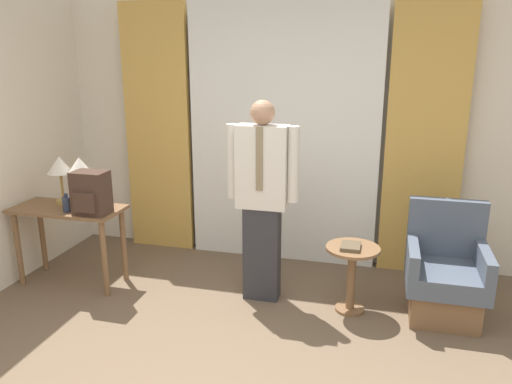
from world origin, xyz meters
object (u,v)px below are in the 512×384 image
table_lamp_right (80,169)px  person (262,194)px  desk (69,222)px  armchair (445,277)px  table_lamp_left (60,168)px  book (351,246)px  side_table (352,268)px  backpack (91,193)px  bottle_near_edge (67,204)px

table_lamp_right → person: person is taller
desk → armchair: (3.29, 0.23, -0.26)m
person → desk: bearing=-175.2°
desk → table_lamp_left: size_ratio=2.23×
desk → book: 2.53m
side_table → backpack: bearing=-174.6°
bottle_near_edge → side_table: bottle_near_edge is taller
table_lamp_right → side_table: 2.54m
bottle_near_edge → side_table: size_ratio=0.30×
table_lamp_left → side_table: bearing=0.3°
person → book: size_ratio=8.62×
desk → bottle_near_edge: size_ratio=5.94×
book → bottle_near_edge: bearing=-175.8°
book → table_lamp_right: bearing=179.6°
table_lamp_right → person: bearing=1.9°
book → armchair: bearing=11.5°
table_lamp_right → book: table_lamp_right is taller
bottle_near_edge → book: bearing=4.2°
armchair → table_lamp_left: bearing=-177.7°
desk → book: desk is taller
armchair → side_table: bearing=-170.3°
table_lamp_right → side_table: table_lamp_right is taller
person → side_table: (0.77, -0.04, -0.56)m
book → desk: bearing=-178.2°
book → backpack: bearing=-175.3°
backpack → side_table: backpack is taller
table_lamp_left → person: bearing=1.7°
desk → side_table: bearing=2.4°
person → side_table: person is taller
armchair → book: (-0.76, -0.15, 0.25)m
table_lamp_left → armchair: table_lamp_left is taller
table_lamp_right → armchair: 3.27m
table_lamp_right → backpack: (0.22, -0.20, -0.16)m
backpack → table_lamp_right: bearing=138.4°
person → backpack: bearing=-170.1°
table_lamp_right → armchair: (3.18, 0.14, -0.74)m
desk → person: person is taller
table_lamp_left → bottle_near_edge: 0.38m
book → table_lamp_left: bearing=179.6°
table_lamp_right → armchair: size_ratio=0.49×
person → armchair: bearing=3.1°
armchair → table_lamp_right: bearing=-177.5°
desk → table_lamp_left: table_lamp_left is taller
side_table → book: book is taller
table_lamp_right → bottle_near_edge: bearing=-98.8°
desk → person: bearing=4.8°
bottle_near_edge → backpack: (0.25, -0.00, 0.12)m
bottle_near_edge → table_lamp_left: bearing=131.3°
table_lamp_left → book: (2.63, -0.02, -0.49)m
table_lamp_right → bottle_near_edge: 0.34m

